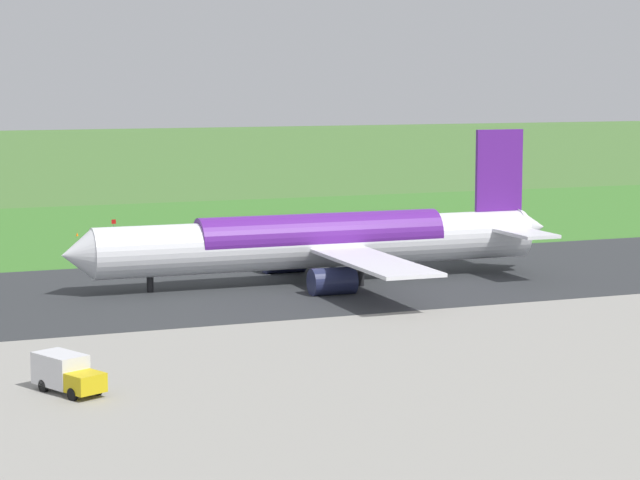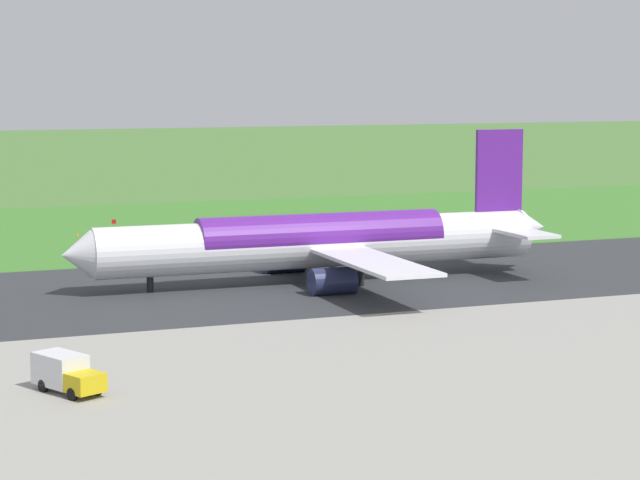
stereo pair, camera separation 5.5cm
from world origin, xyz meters
TOP-DOWN VIEW (x-y plane):
  - ground_plane at (0.00, 0.00)m, footprint 800.00×800.00m
  - runway_asphalt at (0.00, 0.00)m, footprint 600.00×37.16m
  - grass_verge_foreground at (0.00, -48.06)m, footprint 600.00×80.00m
  - airliner_main at (5.45, 0.01)m, footprint 54.02×44.09m
  - service_truck_fuel at (39.04, 37.00)m, footprint 4.47×6.21m
  - no_stopping_sign at (17.87, -46.13)m, footprint 0.60×0.10m
  - traffic_cone_orange at (22.58, -47.79)m, footprint 0.40×0.40m

SIDE VIEW (x-z plane):
  - ground_plane at x=0.00m, z-range 0.00..0.00m
  - grass_verge_foreground at x=0.00m, z-range 0.00..0.04m
  - runway_asphalt at x=0.00m, z-range 0.00..0.06m
  - traffic_cone_orange at x=22.58m, z-range 0.00..0.55m
  - no_stopping_sign at x=17.87m, z-range 0.23..2.51m
  - service_truck_fuel at x=39.04m, z-range 0.08..2.73m
  - airliner_main at x=5.45m, z-range -3.59..12.29m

